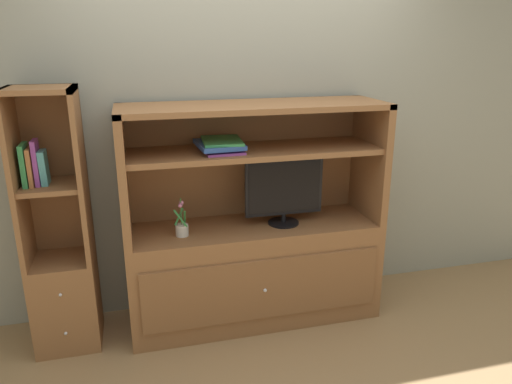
{
  "coord_description": "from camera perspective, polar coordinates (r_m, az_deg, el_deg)",
  "views": [
    {
      "loc": [
        -0.76,
        -2.56,
        1.91
      ],
      "look_at": [
        0.0,
        0.35,
        0.95
      ],
      "focal_mm": 33.77,
      "sensor_mm": 36.0,
      "label": 1
    }
  ],
  "objects": [
    {
      "name": "tv_monitor",
      "position": [
        3.23,
        3.34,
        0.39
      ],
      "size": [
        0.54,
        0.21,
        0.48
      ],
      "color": "black",
      "rests_on": "media_console"
    },
    {
      "name": "potted_plant",
      "position": [
        3.13,
        -8.77,
        -4.19
      ],
      "size": [
        0.09,
        0.1,
        0.25
      ],
      "color": "beige",
      "rests_on": "media_console"
    },
    {
      "name": "bookshelf_tall",
      "position": [
        3.3,
        -22.0,
        -7.72
      ],
      "size": [
        0.39,
        0.39,
        1.65
      ],
      "color": "brown",
      "rests_on": "ground_plane"
    },
    {
      "name": "painted_rear_wall",
      "position": [
        3.43,
        -1.71,
        9.2
      ],
      "size": [
        6.0,
        0.1,
        2.8
      ],
      "primitive_type": "cube",
      "color": "gray",
      "rests_on": "ground_plane"
    },
    {
      "name": "ground_plane",
      "position": [
        3.28,
        1.62,
        -17.83
      ],
      "size": [
        8.0,
        8.0,
        0.0
      ],
      "primitive_type": "plane",
      "color": "#99754C"
    },
    {
      "name": "magazine_stack",
      "position": [
        3.07,
        -4.26,
        5.57
      ],
      "size": [
        0.3,
        0.36,
        0.07
      ],
      "color": "purple",
      "rests_on": "media_console"
    },
    {
      "name": "upright_book_row",
      "position": [
        3.1,
        -24.84,
        2.89
      ],
      "size": [
        0.13,
        0.17,
        0.27
      ],
      "color": "#338C4C",
      "rests_on": "bookshelf_tall"
    },
    {
      "name": "media_console",
      "position": [
        3.37,
        -0.24,
        -7.02
      ],
      "size": [
        1.72,
        0.56,
        1.52
      ],
      "color": "brown",
      "rests_on": "ground_plane"
    }
  ]
}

